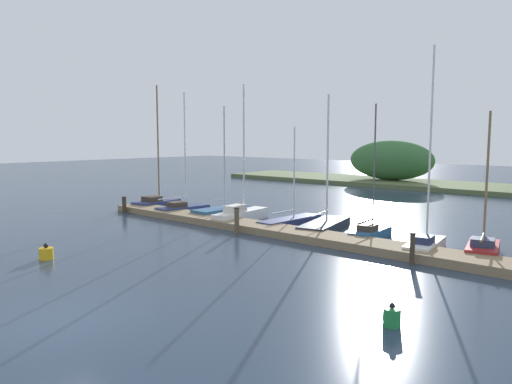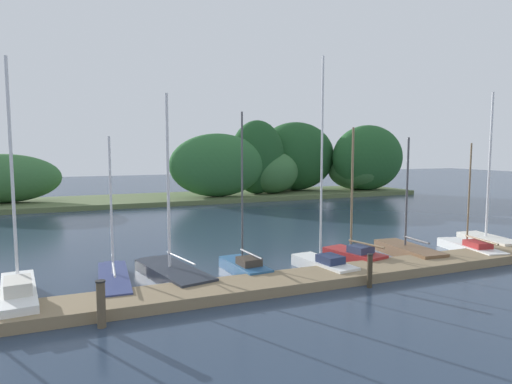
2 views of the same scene
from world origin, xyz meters
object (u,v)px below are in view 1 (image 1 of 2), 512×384
(sailboat_7, at_px, (426,242))
(mooring_piling_0, at_px, (124,205))
(sailboat_6, at_px, (371,231))
(channel_buoy_0, at_px, (392,317))
(sailboat_1, at_px, (184,208))
(mooring_piling_1, at_px, (237,220))
(sailboat_0, at_px, (158,202))
(sailboat_8, at_px, (483,247))
(sailboat_4, at_px, (292,220))
(sailboat_5, at_px, (326,224))
(mooring_piling_2, at_px, (412,249))
(sailboat_2, at_px, (224,211))
(channel_buoy_1, at_px, (46,253))
(sailboat_3, at_px, (242,213))

(sailboat_7, relative_size, mooring_piling_0, 8.15)
(sailboat_6, distance_m, channel_buoy_0, 10.64)
(sailboat_1, relative_size, mooring_piling_1, 5.69)
(sailboat_0, relative_size, sailboat_8, 1.42)
(sailboat_4, bearing_deg, sailboat_1, 101.69)
(sailboat_5, distance_m, sailboat_7, 5.80)
(mooring_piling_2, bearing_deg, channel_buoy_0, -71.00)
(sailboat_5, relative_size, mooring_piling_1, 5.24)
(sailboat_2, relative_size, channel_buoy_1, 10.35)
(sailboat_2, xyz_separation_m, sailboat_3, (1.98, -0.53, 0.12))
(sailboat_7, bearing_deg, sailboat_8, -75.60)
(sailboat_3, relative_size, sailboat_7, 0.91)
(mooring_piling_0, bearing_deg, sailboat_1, 40.60)
(sailboat_1, bearing_deg, sailboat_8, -80.04)
(mooring_piling_1, bearing_deg, sailboat_3, 128.85)
(channel_buoy_1, bearing_deg, mooring_piling_0, 131.66)
(sailboat_8, relative_size, channel_buoy_0, 9.36)
(channel_buoy_0, bearing_deg, sailboat_2, 148.65)
(sailboat_6, bearing_deg, sailboat_7, -112.53)
(sailboat_2, bearing_deg, sailboat_7, -91.11)
(sailboat_7, height_order, mooring_piling_0, sailboat_7)
(mooring_piling_1, distance_m, mooring_piling_2, 8.74)
(sailboat_6, xyz_separation_m, mooring_piling_1, (-5.37, -3.36, 0.33))
(sailboat_1, height_order, sailboat_4, sailboat_1)
(sailboat_6, height_order, sailboat_8, sailboat_6)
(sailboat_3, height_order, channel_buoy_1, sailboat_3)
(sailboat_0, bearing_deg, sailboat_2, -90.64)
(sailboat_1, xyz_separation_m, sailboat_3, (4.59, 0.30, 0.08))
(sailboat_6, bearing_deg, mooring_piling_0, 97.44)
(sailboat_4, distance_m, sailboat_8, 9.66)
(mooring_piling_2, bearing_deg, sailboat_2, 165.95)
(sailboat_0, distance_m, channel_buoy_1, 13.69)
(sailboat_2, bearing_deg, sailboat_6, -86.77)
(sailboat_0, height_order, sailboat_7, sailboat_7)
(sailboat_7, distance_m, sailboat_8, 2.13)
(sailboat_4, distance_m, mooring_piling_2, 8.88)
(sailboat_6, distance_m, mooring_piling_0, 15.33)
(sailboat_2, bearing_deg, channel_buoy_1, -166.78)
(channel_buoy_0, bearing_deg, sailboat_3, 146.53)
(sailboat_8, xyz_separation_m, mooring_piling_2, (-1.53, -3.16, 0.25))
(sailboat_0, xyz_separation_m, sailboat_6, (15.31, 0.49, -0.08))
(sailboat_7, bearing_deg, channel_buoy_1, 128.38)
(sailboat_1, bearing_deg, mooring_piling_1, -102.50)
(sailboat_1, relative_size, sailboat_3, 0.98)
(sailboat_0, bearing_deg, sailboat_1, -102.14)
(sailboat_2, distance_m, mooring_piling_0, 6.28)
(sailboat_8, relative_size, mooring_piling_0, 5.59)
(sailboat_6, relative_size, sailboat_7, 0.75)
(sailboat_4, relative_size, mooring_piling_1, 4.03)
(sailboat_5, height_order, mooring_piling_0, sailboat_5)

